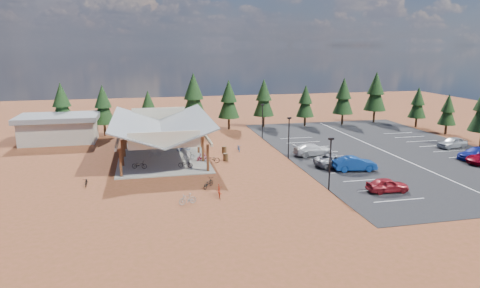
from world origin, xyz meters
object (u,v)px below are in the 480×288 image
(bike_6, at_px, (184,147))
(car_8, at_px, (452,142))
(trash_bin_0, at_px, (226,157))
(car_0, at_px, (387,185))
(bike_14, at_px, (239,148))
(bike_4, at_px, (185,164))
(bike_13, at_px, (187,199))
(bike_12, at_px, (208,183))
(trash_bin_1, at_px, (224,150))
(lamp_post_1, at_px, (289,135))
(bike_0, at_px, (139,165))
(bike_2, at_px, (138,146))
(bike_5, at_px, (189,156))
(bike_11, at_px, (219,191))
(lamp_post_2, at_px, (262,119))
(bike_15, at_px, (202,157))
(outbuilding, at_px, (59,128))
(bike_3, at_px, (151,140))
(bike_16, at_px, (212,159))
(car_3, at_px, (313,150))
(lamp_post_0, at_px, (330,160))
(bike_1, at_px, (155,153))
(car_2, at_px, (336,160))
(bike_7, at_px, (179,139))
(bike_8, at_px, (86,182))
(car_1, at_px, (355,164))
(bike_pavilion, at_px, (161,126))

(bike_6, bearing_deg, car_8, -113.11)
(trash_bin_0, xyz_separation_m, car_0, (12.83, -14.40, 0.26))
(bike_14, distance_m, car_0, 21.44)
(bike_4, bearing_deg, bike_13, -167.95)
(bike_12, bearing_deg, trash_bin_1, -71.51)
(lamp_post_1, bearing_deg, bike_4, -173.00)
(bike_0, distance_m, bike_2, 9.43)
(trash_bin_1, relative_size, bike_5, 0.58)
(bike_4, distance_m, bike_11, 10.05)
(lamp_post_2, xyz_separation_m, bike_15, (-10.46, -10.81, -2.48))
(outbuilding, height_order, bike_3, outbuilding)
(bike_16, bearing_deg, bike_3, -134.70)
(bike_5, relative_size, car_8, 0.37)
(bike_5, distance_m, bike_13, 14.74)
(trash_bin_0, distance_m, car_3, 11.20)
(bike_3, distance_m, car_0, 33.33)
(lamp_post_0, xyz_separation_m, bike_14, (-5.08, 17.13, -2.54))
(car_0, bearing_deg, car_8, -49.10)
(bike_0, xyz_separation_m, bike_14, (12.68, 6.01, -0.10))
(bike_3, bearing_deg, bike_1, -176.54)
(bike_0, relative_size, car_2, 0.34)
(bike_15, distance_m, car_0, 21.57)
(trash_bin_0, bearing_deg, bike_7, 113.36)
(bike_5, height_order, bike_8, bike_5)
(bike_8, distance_m, bike_16, 14.56)
(bike_16, distance_m, car_0, 20.09)
(bike_4, bearing_deg, bike_1, 45.97)
(bike_0, relative_size, car_1, 0.36)
(bike_pavilion, xyz_separation_m, lamp_post_1, (15.00, -5.00, -0.85))
(bike_3, bearing_deg, lamp_post_2, -88.59)
(bike_11, relative_size, bike_16, 0.98)
(bike_pavilion, height_order, bike_14, bike_pavilion)
(bike_pavilion, distance_m, car_1, 23.69)
(lamp_post_0, distance_m, bike_8, 23.85)
(car_1, bearing_deg, bike_12, 103.36)
(lamp_post_0, height_order, bike_12, lamp_post_0)
(car_8, bearing_deg, bike_4, -94.62)
(bike_1, distance_m, car_0, 27.67)
(bike_pavilion, height_order, bike_1, bike_pavilion)
(bike_8, xyz_separation_m, bike_12, (11.66, -3.23, 0.06))
(outbuilding, bearing_deg, bike_pavilion, -38.16)
(car_2, bearing_deg, bike_11, 107.82)
(bike_11, relative_size, bike_13, 1.12)
(bike_3, xyz_separation_m, bike_15, (5.85, -10.61, -0.12))
(trash_bin_0, height_order, bike_16, bike_16)
(bike_3, bearing_deg, bike_0, 174.16)
(bike_5, bearing_deg, outbuilding, 34.00)
(lamp_post_1, bearing_deg, lamp_post_0, -90.00)
(bike_4, distance_m, bike_5, 3.47)
(bike_4, distance_m, bike_6, 8.00)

